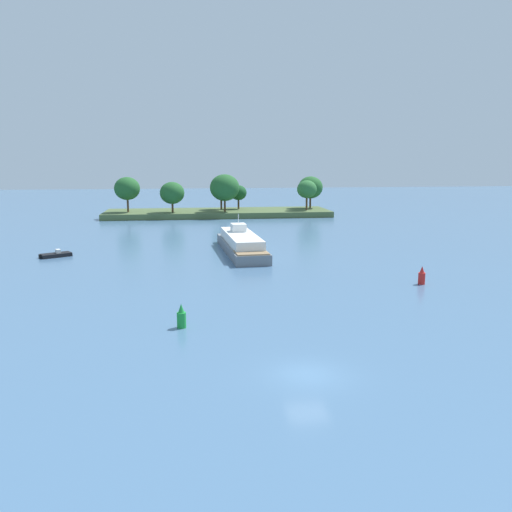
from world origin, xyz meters
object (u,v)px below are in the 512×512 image
(channel_buoy_red, at_px, (422,276))
(channel_buoy_green, at_px, (181,317))
(white_riverboat, at_px, (241,244))
(small_motorboat, at_px, (56,255))

(channel_buoy_red, height_order, channel_buoy_green, same)
(white_riverboat, height_order, channel_buoy_green, white_riverboat)
(small_motorboat, bearing_deg, white_riverboat, -0.24)
(channel_buoy_red, distance_m, channel_buoy_green, 26.70)
(white_riverboat, relative_size, channel_buoy_green, 10.36)
(channel_buoy_red, bearing_deg, small_motorboat, 153.42)
(channel_buoy_red, xyz_separation_m, channel_buoy_green, (-24.39, -10.85, 0.00))
(small_motorboat, height_order, channel_buoy_green, channel_buoy_green)
(small_motorboat, relative_size, channel_buoy_red, 2.16)
(white_riverboat, height_order, channel_buoy_red, white_riverboat)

